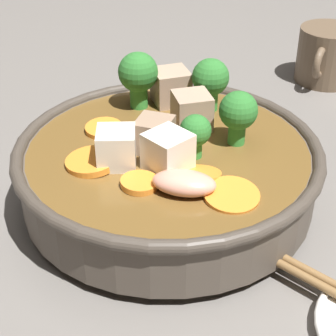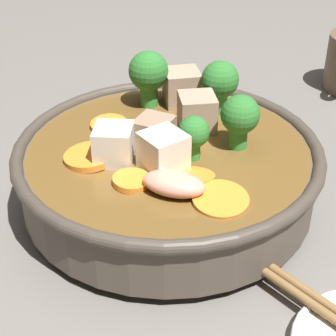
% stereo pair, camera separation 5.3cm
% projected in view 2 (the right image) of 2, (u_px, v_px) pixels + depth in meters
% --- Properties ---
extents(ground_plane, '(3.00, 3.00, 0.00)m').
position_uv_depth(ground_plane, '(168.00, 203.00, 0.55)').
color(ground_plane, slate).
extents(stirfry_bowl, '(0.29, 0.29, 0.12)m').
position_uv_depth(stirfry_bowl, '(169.00, 164.00, 0.53)').
color(stirfry_bowl, '#51473D').
rests_on(stirfry_bowl, ground_plane).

